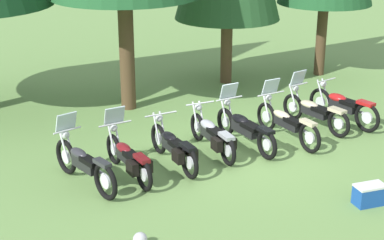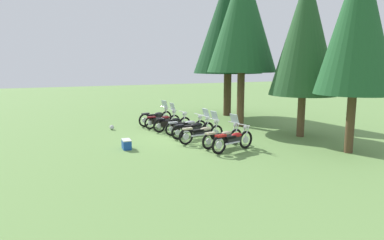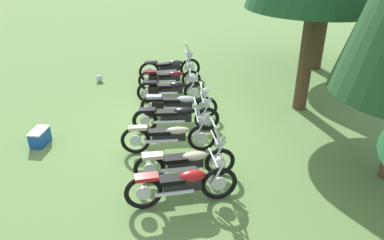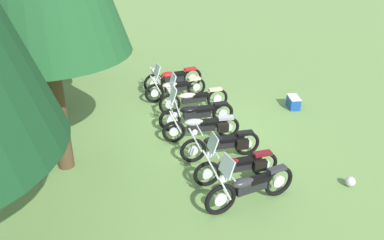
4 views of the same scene
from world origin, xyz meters
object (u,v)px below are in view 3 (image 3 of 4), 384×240
motorcycle_3 (177,104)px  picnic_cooler (40,137)px  dropped_helmet (99,79)px  motorcycle_5 (170,135)px  motorcycle_1 (169,77)px  motorcycle_6 (186,161)px  motorcycle_4 (177,116)px  motorcycle_0 (171,67)px  motorcycle_7 (183,184)px  motorcycle_2 (170,89)px

motorcycle_3 → picnic_cooler: motorcycle_3 is taller
dropped_helmet → motorcycle_5: bearing=33.2°
motorcycle_3 → motorcycle_5: 1.91m
motorcycle_1 → motorcycle_6: (5.13, 0.91, 0.01)m
motorcycle_1 → motorcycle_4: bearing=-87.0°
motorcycle_1 → motorcycle_6: size_ratio=0.98×
motorcycle_0 → motorcycle_3: (3.07, 0.48, -0.04)m
motorcycle_0 → motorcycle_7: 6.96m
dropped_helmet → motorcycle_2: bearing=58.3°
motorcycle_0 → motorcycle_4: (3.91, 0.55, -0.02)m
motorcycle_4 → dropped_helmet: size_ratio=9.53×
picnic_cooler → motorcycle_6: bearing=71.0°
motorcycle_1 → motorcycle_7: (5.97, 0.89, 0.03)m
motorcycle_5 → picnic_cooler: (-0.23, -3.37, -0.27)m
motorcycle_4 → picnic_cooler: size_ratio=3.89×
motorcycle_0 → picnic_cooler: bearing=-138.5°
motorcycle_1 → motorcycle_4: (2.97, 0.54, 0.01)m
motorcycle_4 → motorcycle_7: motorcycle_4 is taller
motorcycle_2 → motorcycle_5: bearing=-89.1°
motorcycle_0 → motorcycle_6: bearing=-98.4°
motorcycle_5 → dropped_helmet: bearing=116.1°
motorcycle_5 → motorcycle_6: (1.09, 0.45, -0.01)m
motorcycle_7 → dropped_helmet: size_ratio=8.96×
motorcycle_3 → motorcycle_4: bearing=-86.4°
picnic_cooler → motorcycle_0: bearing=148.6°
motorcycle_0 → motorcycle_2: bearing=-102.5°
motorcycle_1 → motorcycle_2: motorcycle_1 is taller
motorcycle_0 → dropped_helmet: size_ratio=8.92×
motorcycle_2 → motorcycle_4: size_ratio=0.93×
motorcycle_0 → dropped_helmet: motorcycle_0 is taller
motorcycle_7 → dropped_helmet: 7.48m
dropped_helmet → motorcycle_0: bearing=96.7°
motorcycle_1 → motorcycle_6: bearing=-87.2°
motorcycle_7 → motorcycle_0: bearing=83.7°
motorcycle_1 → motorcycle_7: size_ratio=0.97×
motorcycle_1 → motorcycle_5: motorcycle_5 is taller
motorcycle_7 → dropped_helmet: (-6.60, -3.49, -0.35)m
motorcycle_2 → picnic_cooler: (2.74, -3.06, -0.24)m
motorcycle_0 → motorcycle_7: size_ratio=1.00×
motorcycle_2 → dropped_helmet: bearing=143.2°
motorcycle_2 → motorcycle_6: 4.14m
motorcycle_2 → motorcycle_6: motorcycle_6 is taller
motorcycle_1 → motorcycle_3: (2.13, 0.47, -0.01)m
picnic_cooler → motorcycle_2: bearing=131.9°
picnic_cooler → motorcycle_1: bearing=142.5°
motorcycle_1 → motorcycle_3: bearing=-84.9°
motorcycle_7 → dropped_helmet: bearing=104.1°
motorcycle_3 → picnic_cooler: bearing=-154.7°
motorcycle_5 → motorcycle_7: bearing=-84.6°
motorcycle_5 → motorcycle_7: size_ratio=1.05×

